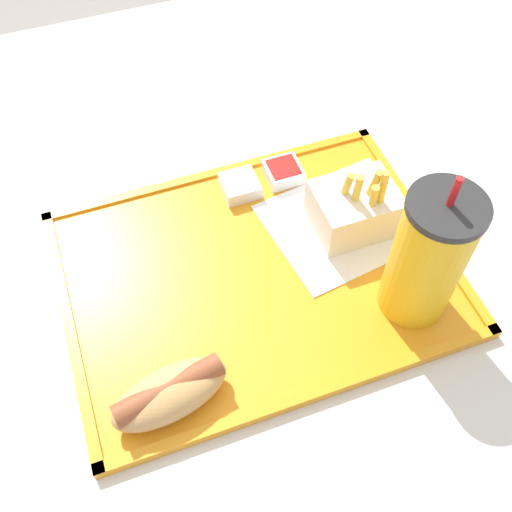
# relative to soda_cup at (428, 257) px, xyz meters

# --- Properties ---
(ground_plane) EXTENTS (8.00, 8.00, 0.00)m
(ground_plane) POSITION_rel_soda_cup_xyz_m (0.11, -0.13, -0.85)
(ground_plane) COLOR gray
(dining_table) EXTENTS (1.18, 1.11, 0.76)m
(dining_table) POSITION_rel_soda_cup_xyz_m (0.11, -0.13, -0.47)
(dining_table) COLOR beige
(dining_table) RESTS_ON ground_plane
(food_tray) EXTENTS (0.45, 0.34, 0.01)m
(food_tray) POSITION_rel_soda_cup_xyz_m (0.15, -0.10, -0.09)
(food_tray) COLOR orange
(food_tray) RESTS_ON dining_table
(paper_napkin) EXTENTS (0.20, 0.18, 0.00)m
(paper_napkin) POSITION_rel_soda_cup_xyz_m (0.02, -0.13, -0.08)
(paper_napkin) COLOR white
(paper_napkin) RESTS_ON food_tray
(soda_cup) EXTENTS (0.08, 0.08, 0.20)m
(soda_cup) POSITION_rel_soda_cup_xyz_m (0.00, 0.00, 0.00)
(soda_cup) COLOR gold
(soda_cup) RESTS_ON food_tray
(hot_dog_far) EXTENTS (0.13, 0.08, 0.04)m
(hot_dog_far) POSITION_rel_soda_cup_xyz_m (0.29, 0.02, -0.06)
(hot_dog_far) COLOR tan
(hot_dog_far) RESTS_ON food_tray
(fries_carton) EXTENTS (0.10, 0.08, 0.11)m
(fries_carton) POSITION_rel_soda_cup_xyz_m (0.02, -0.12, -0.05)
(fries_carton) COLOR silver
(fries_carton) RESTS_ON food_tray
(sauce_cup_mayo) EXTENTS (0.05, 0.05, 0.02)m
(sauce_cup_mayo) POSITION_rel_soda_cup_xyz_m (0.13, -0.22, -0.07)
(sauce_cup_mayo) COLOR silver
(sauce_cup_mayo) RESTS_ON food_tray
(sauce_cup_ketchup) EXTENTS (0.05, 0.05, 0.02)m
(sauce_cup_ketchup) POSITION_rel_soda_cup_xyz_m (0.07, -0.22, -0.07)
(sauce_cup_ketchup) COLOR silver
(sauce_cup_ketchup) RESTS_ON food_tray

